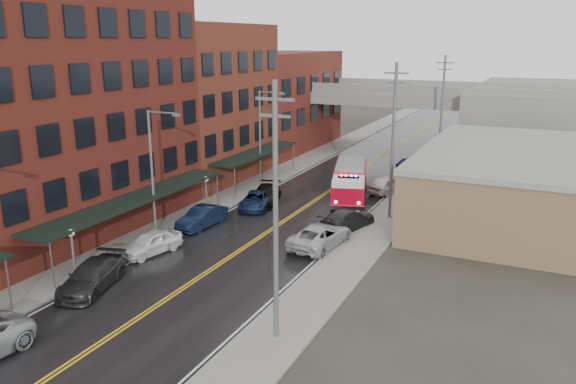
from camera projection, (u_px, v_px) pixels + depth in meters
The scene contains 30 objects.
road at pixel (279, 225), 42.48m from camera, with size 11.00×160.00×0.02m, color black.
sidewalk_left at pixel (198, 212), 45.44m from camera, with size 3.00×160.00×0.15m, color slate.
sidewalk_right at pixel (372, 238), 39.48m from camera, with size 3.00×160.00×0.15m, color slate.
curb_left at pixel (215, 214), 44.77m from camera, with size 0.30×160.00×0.15m, color gray.
curb_right at pixel (349, 235), 40.15m from camera, with size 0.30×160.00×0.15m, color gray.
brick_building_b at pixel (64, 107), 39.41m from camera, with size 9.00×20.00×18.00m, color #5B1C18.
brick_building_c at pixel (203, 103), 55.10m from camera, with size 9.00×15.00×15.00m, color brown.
brick_building_far at pixel (281, 101), 70.78m from camera, with size 9.00×20.00×12.00m, color maroon.
tan_building at pixel (517, 185), 44.02m from camera, with size 14.00×22.00×5.00m, color brown.
right_far_block at pixel (552, 119), 69.01m from camera, with size 18.00×30.00×8.00m, color slate.
awning_1 at pixel (136, 199), 38.63m from camera, with size 2.60×18.00×3.09m.
awning_2 at pixel (256, 153), 53.92m from camera, with size 2.60×13.00×3.09m.
globe_lamp_1 at pixel (72, 243), 32.25m from camera, with size 0.44×0.44×3.12m.
globe_lamp_2 at pixel (206, 186), 44.48m from camera, with size 0.44×0.44×3.12m.
street_lamp_1 at pixel (154, 166), 38.54m from camera, with size 2.64×0.22×9.00m.
street_lamp_2 at pixel (262, 132), 52.52m from camera, with size 2.64×0.22×9.00m.
utility_pole_0 at pixel (276, 211), 24.77m from camera, with size 1.80×0.24×12.00m.
utility_pole_1 at pixel (393, 139), 42.24m from camera, with size 1.80×0.24×12.00m.
utility_pole_2 at pixel (442, 110), 59.71m from camera, with size 1.80×0.24×12.00m.
overpass at pixel (392, 103), 68.85m from camera, with size 40.00×10.00×7.50m.
fire_truck at pixel (350, 181), 48.58m from camera, with size 5.23×8.96×3.12m.
parked_car_left_3 at pixel (92, 276), 31.47m from camera, with size 2.14×5.26×1.53m, color #232325.
parked_car_left_4 at pixel (151, 243), 36.64m from camera, with size 1.76×4.36×1.49m, color white.
parked_car_left_5 at pixel (202, 217), 41.88m from camera, with size 1.61×4.62×1.52m, color black.
parked_car_left_6 at pixel (256, 200), 46.57m from camera, with size 2.24×4.86×1.35m, color #13264A.
parked_car_left_7 at pixel (265, 195), 47.95m from camera, with size 2.07×5.10×1.48m, color black.
parked_car_right_0 at pixel (320, 236), 37.88m from camera, with size 2.63×5.70×1.58m, color #ADB0B5.
parked_car_right_1 at pixel (347, 219), 41.44m from camera, with size 2.13×5.24×1.52m, color black.
parked_car_right_2 at pixel (388, 184), 51.13m from camera, with size 1.90×4.71×1.61m, color white.
parked_car_right_3 at pixel (412, 165), 59.65m from camera, with size 1.44×4.12×1.36m, color black.
Camera 1 is at (17.72, -6.20, 13.67)m, focal length 35.00 mm.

